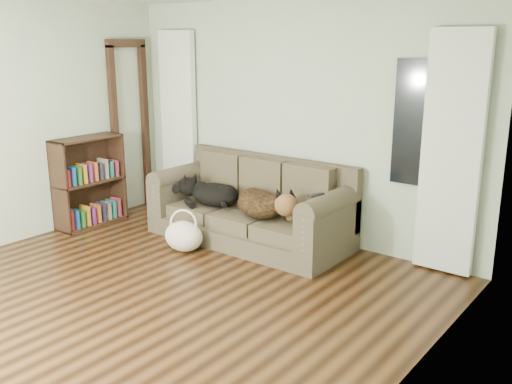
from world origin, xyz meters
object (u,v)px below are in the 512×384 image
Objects in this scene: dog_black_lab at (212,194)px; bookshelf at (89,184)px; sofa at (249,202)px; dog_shepherd at (263,204)px; tote_bag at (184,236)px.

bookshelf is (-1.41, -0.61, 0.02)m from dog_black_lab.
sofa is at bearing 15.05° from dog_black_lab.
dog_shepherd is (0.26, -0.09, 0.04)m from sofa.
dog_black_lab is 0.68m from tote_bag.
dog_black_lab is at bearing -170.69° from sofa.
tote_bag is (0.11, -0.59, -0.32)m from dog_black_lab.
tote_bag is at bearing -73.23° from dog_black_lab.
dog_black_lab is 0.73m from dog_shepherd.
dog_black_lab is at bearing 29.13° from bookshelf.
sofa is 5.08× the size of tote_bag.
bookshelf is (-1.52, -0.03, 0.34)m from tote_bag.
sofa is 3.68× the size of dog_black_lab.
dog_black_lab is 1.38× the size of tote_bag.
sofa is 0.80m from tote_bag.
dog_shepherd is (0.73, -0.01, 0.01)m from dog_black_lab.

